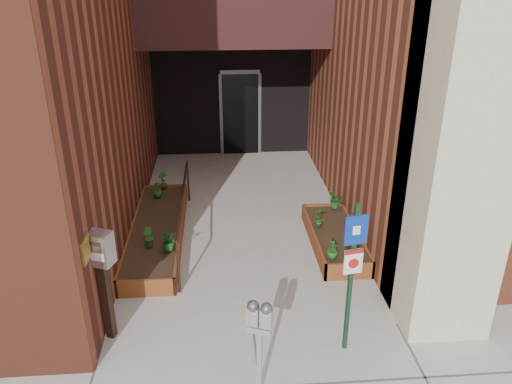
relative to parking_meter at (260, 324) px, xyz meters
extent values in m
plane|color=#9E9991|center=(0.01, 1.06, -0.98)|extent=(80.00, 80.00, 0.00)
cube|color=#BDAF91|center=(2.56, 1.26, 1.22)|extent=(1.10, 1.20, 4.40)
cube|color=black|center=(0.01, 8.46, 0.52)|extent=(4.00, 0.30, 3.00)
cube|color=black|center=(0.21, 8.28, 0.07)|extent=(0.90, 0.06, 2.10)
cube|color=#B79338|center=(-1.98, 0.86, 0.52)|extent=(0.04, 0.30, 0.30)
cube|color=maroon|center=(-1.54, 1.98, -0.83)|extent=(0.90, 0.04, 0.30)
cube|color=maroon|center=(-1.54, 5.54, -0.83)|extent=(0.90, 0.04, 0.30)
cube|color=maroon|center=(-1.97, 3.76, -0.83)|extent=(0.04, 3.60, 0.30)
cube|color=maroon|center=(-1.11, 3.76, -0.83)|extent=(0.04, 3.60, 0.30)
cube|color=black|center=(-1.54, 3.76, -0.85)|extent=(0.82, 3.52, 0.26)
cube|color=maroon|center=(1.61, 2.18, -0.83)|extent=(0.80, 0.04, 0.30)
cube|color=maroon|center=(1.61, 4.34, -0.83)|extent=(0.80, 0.04, 0.30)
cube|color=maroon|center=(1.23, 3.26, -0.83)|extent=(0.04, 2.20, 0.30)
cube|color=maroon|center=(1.99, 3.26, -0.83)|extent=(0.04, 2.20, 0.30)
cube|color=black|center=(1.61, 3.26, -0.85)|extent=(0.72, 2.12, 0.26)
cylinder|color=black|center=(-1.04, 2.06, -0.53)|extent=(0.04, 0.04, 0.90)
cylinder|color=black|center=(-1.04, 5.36, -0.53)|extent=(0.04, 0.04, 0.90)
cylinder|color=black|center=(-1.04, 3.71, -0.10)|extent=(0.04, 3.30, 0.04)
cube|color=#ADADAF|center=(0.00, 0.00, -0.54)|extent=(0.07, 0.07, 0.88)
cube|color=#ADADAF|center=(0.00, 0.00, -0.07)|extent=(0.28, 0.19, 0.07)
cube|color=#ADADAF|center=(-0.07, 0.03, 0.09)|extent=(0.16, 0.13, 0.23)
sphere|color=#59595B|center=(-0.07, 0.03, 0.22)|extent=(0.13, 0.13, 0.13)
cube|color=white|center=(-0.09, -0.02, 0.11)|extent=(0.08, 0.03, 0.04)
cube|color=#B21414|center=(-0.09, -0.02, 0.04)|extent=(0.08, 0.03, 0.03)
cube|color=#ADADAF|center=(0.07, -0.03, 0.09)|extent=(0.16, 0.13, 0.23)
sphere|color=#59595B|center=(0.07, -0.03, 0.22)|extent=(0.13, 0.13, 0.13)
cube|color=white|center=(0.05, -0.07, 0.11)|extent=(0.08, 0.03, 0.04)
cube|color=#B21414|center=(0.05, -0.07, 0.04)|extent=(0.08, 0.03, 0.03)
cube|color=#12321C|center=(1.17, 0.66, 0.06)|extent=(0.05, 0.05, 2.08)
cube|color=navy|center=(1.17, 0.63, 0.76)|extent=(0.28, 0.07, 0.38)
cube|color=white|center=(1.17, 0.63, 0.76)|extent=(0.10, 0.03, 0.11)
cube|color=white|center=(1.17, 0.63, 0.34)|extent=(0.24, 0.06, 0.33)
cube|color=#B21414|center=(1.17, 0.63, 0.48)|extent=(0.23, 0.05, 0.06)
cylinder|color=#B21414|center=(1.17, 0.62, 0.32)|extent=(0.13, 0.03, 0.13)
cube|color=black|center=(-1.89, 1.13, -0.41)|extent=(0.13, 0.13, 1.14)
cube|color=#B3B3B5|center=(-1.89, 1.13, 0.37)|extent=(0.37, 0.32, 0.44)
cube|color=#59595B|center=(-1.93, 1.02, 0.49)|extent=(0.22, 0.09, 0.04)
cube|color=white|center=(-1.93, 1.02, 0.32)|extent=(0.24, 0.10, 0.10)
imported|color=#1B5F21|center=(-1.24, 2.85, -0.51)|extent=(0.42, 0.42, 0.35)
imported|color=#255E1A|center=(-1.59, 3.00, -0.53)|extent=(0.25, 0.25, 0.32)
imported|color=#1B6121|center=(-1.64, 4.96, -0.52)|extent=(0.24, 0.24, 0.32)
imported|color=#1F601B|center=(-1.56, 5.36, -0.50)|extent=(0.28, 0.28, 0.37)
imported|color=#1A5919|center=(1.36, 2.36, -0.52)|extent=(0.20, 0.20, 0.33)
imported|color=#1D611B|center=(1.36, 3.43, -0.50)|extent=(0.20, 0.20, 0.38)
imported|color=#1C6220|center=(1.81, 4.16, -0.52)|extent=(0.38, 0.38, 0.33)
camera|label=1|loc=(-0.38, -4.33, 3.51)|focal=35.00mm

